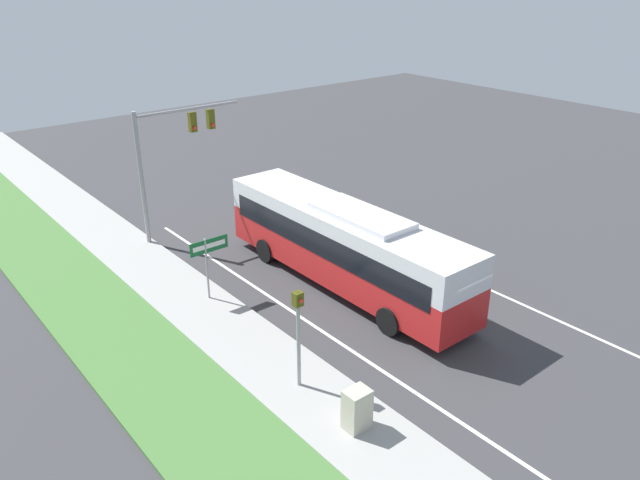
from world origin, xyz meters
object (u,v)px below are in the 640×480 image
(street_sign, at_px, (208,255))
(utility_cabinet, at_px, (357,409))
(bus, at_px, (344,242))
(signal_gantry, at_px, (171,147))
(pedestrian_signal, at_px, (298,325))

(street_sign, xyz_separation_m, utility_cabinet, (-0.66, -9.11, -1.19))
(bus, height_order, street_sign, bus)
(signal_gantry, height_order, pedestrian_signal, signal_gantry)
(bus, relative_size, pedestrian_signal, 3.64)
(bus, height_order, utility_cabinet, bus)
(utility_cabinet, bearing_deg, street_sign, 85.85)
(street_sign, distance_m, utility_cabinet, 9.22)
(signal_gantry, bearing_deg, street_sign, -107.24)
(bus, bearing_deg, signal_gantry, 107.62)
(street_sign, bearing_deg, signal_gantry, 72.76)
(street_sign, height_order, utility_cabinet, street_sign)
(bus, distance_m, street_sign, 5.35)
(signal_gantry, height_order, utility_cabinet, signal_gantry)
(bus, relative_size, utility_cabinet, 9.84)
(pedestrian_signal, bearing_deg, bus, 37.24)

